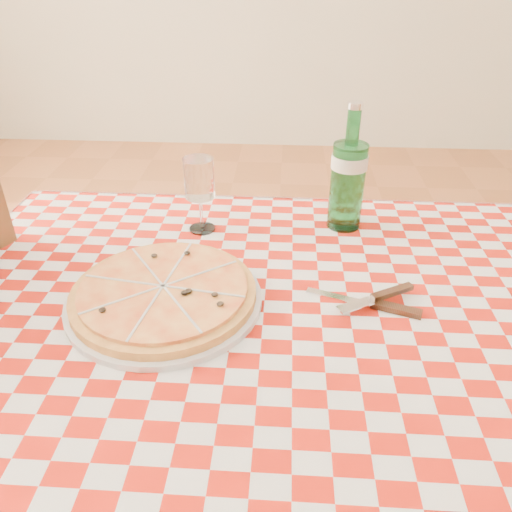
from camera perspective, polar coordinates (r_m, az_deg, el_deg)
The scene contains 6 objects.
dining_table at distance 1.00m, azimuth 0.94°, elevation -9.58°, with size 1.20×0.80×0.75m.
tablecloth at distance 0.94m, azimuth 0.99°, elevation -5.28°, with size 1.30×0.90×0.01m, color #951309.
pizza_plate at distance 0.94m, azimuth -10.49°, elevation -4.10°, with size 0.36×0.36×0.05m, color #C59041, non-canonical shape.
water_bottle at distance 1.14m, azimuth 10.57°, elevation 9.87°, with size 0.08×0.08×0.29m, color #1A682B, non-canonical shape.
wine_glass at distance 1.14m, azimuth -6.40°, elevation 6.90°, with size 0.07×0.07×0.17m, color white, non-canonical shape.
cutlery at distance 0.94m, azimuth 13.09°, elevation -4.98°, with size 0.23×0.19×0.02m, color silver, non-canonical shape.
Camera 1 is at (0.03, -0.75, 1.33)m, focal length 35.00 mm.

